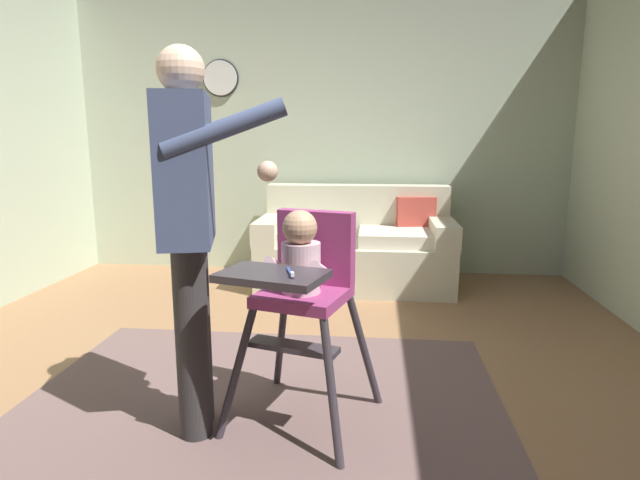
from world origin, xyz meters
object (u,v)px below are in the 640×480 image
at_px(high_chair, 303,276).
at_px(wall_clock, 221,78).
at_px(couch, 357,247).
at_px(adult_standing, 190,224).

bearing_deg(high_chair, wall_clock, -141.50).
relative_size(couch, adult_standing, 1.02).
xyz_separation_m(couch, high_chair, (-0.16, -2.32, 0.35)).
relative_size(couch, high_chair, 1.70).
height_order(couch, high_chair, high_chair).
bearing_deg(wall_clock, couch, -19.88).
height_order(high_chair, adult_standing, adult_standing).
xyz_separation_m(couch, wall_clock, (-1.32, 0.48, 1.50)).
height_order(adult_standing, wall_clock, wall_clock).
height_order(high_chair, wall_clock, wall_clock).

